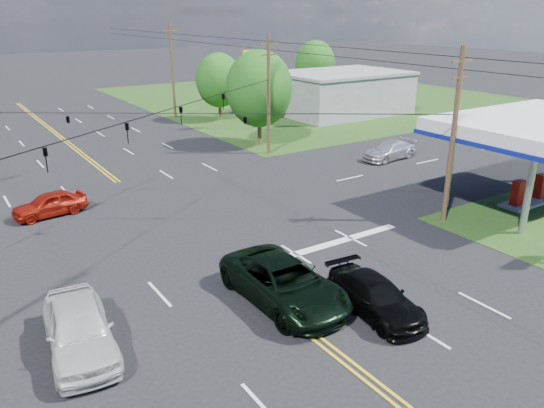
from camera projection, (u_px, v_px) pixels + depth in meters
ground at (164, 218)px, 30.12m from camera, size 280.00×280.00×0.00m
grass_ne at (311, 96)px, 73.33m from camera, size 46.00×48.00×0.03m
stop_bar at (320, 247)px, 26.43m from camera, size 10.00×0.50×0.02m
retail_ne at (341, 94)px, 60.58m from camera, size 14.00×10.00×4.40m
gas_canopy at (540, 128)px, 30.75m from camera, size 12.20×8.20×5.35m
pole_se at (453, 135)px, 28.11m from camera, size 1.60×0.28×9.50m
pole_ne at (269, 94)px, 42.23m from camera, size 1.60×0.28×9.50m
pole_right_far at (172, 70)px, 57.04m from camera, size 1.60×0.28×10.00m
span_wire_signals at (156, 113)px, 28.07m from camera, size 26.00×18.00×1.13m
power_lines at (167, 66)px, 25.61m from camera, size 26.04×100.00×0.64m
tree_right_a at (259, 89)px, 45.11m from camera, size 5.70×5.70×8.18m
tree_right_b at (219, 80)px, 56.04m from camera, size 4.94×4.94×7.09m
tree_far_r at (315, 64)px, 69.69m from camera, size 5.32×5.32×7.63m
pickup_dkgreen at (284, 282)px, 21.19m from camera, size 2.96×6.33×1.75m
suv_black at (375, 296)px, 20.51m from camera, size 2.40×4.94×1.38m
pickup_white at (79, 329)px, 18.04m from camera, size 2.73×5.49×1.80m
sedan_red at (50, 204)px, 30.35m from camera, size 4.26×2.15×1.39m
sedan_far at (389, 150)px, 41.96m from camera, size 5.08×2.43×1.43m
polesign_ne at (253, 68)px, 50.94m from camera, size 2.13×0.34×7.70m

